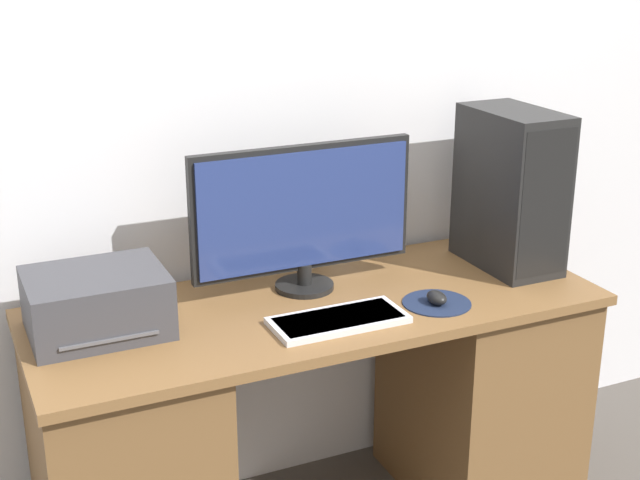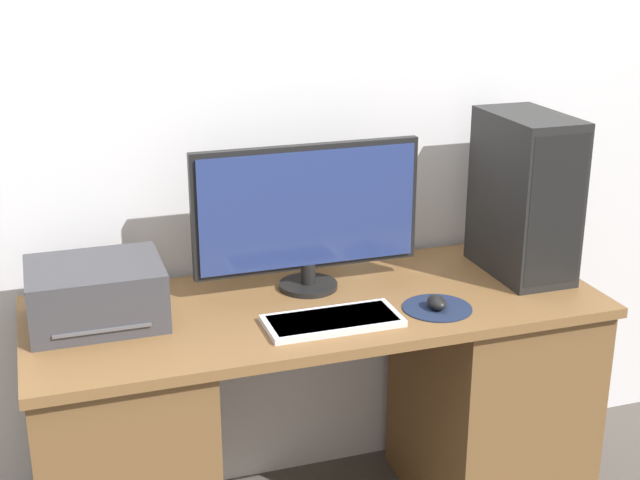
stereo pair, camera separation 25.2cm
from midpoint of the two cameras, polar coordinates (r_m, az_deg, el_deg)
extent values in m
cube|color=silver|center=(2.77, -0.03, 9.72)|extent=(6.40, 0.05, 2.70)
cube|color=brown|center=(2.59, 2.60, -4.37)|extent=(1.66, 0.64, 0.03)
cube|color=brown|center=(2.65, -9.85, -13.73)|extent=(0.47, 0.59, 0.76)
cube|color=brown|center=(3.01, 13.17, -9.69)|extent=(0.47, 0.59, 0.76)
cylinder|color=black|center=(2.69, 1.92, -2.97)|extent=(0.18, 0.18, 0.02)
cylinder|color=black|center=(2.67, 1.93, -2.19)|extent=(0.04, 0.04, 0.06)
cube|color=black|center=(2.61, 1.92, 2.05)|extent=(0.69, 0.03, 0.38)
cube|color=navy|center=(2.60, 2.05, 1.95)|extent=(0.66, 0.01, 0.35)
cube|color=silver|center=(2.45, 3.77, -5.26)|extent=(0.38, 0.17, 0.02)
cube|color=white|center=(2.45, 3.78, -5.14)|extent=(0.35, 0.14, 0.01)
cylinder|color=#19233D|center=(2.58, 10.30, -4.36)|extent=(0.20, 0.20, 0.00)
ellipsoid|color=black|center=(2.57, 10.29, -4.02)|extent=(0.05, 0.07, 0.04)
cube|color=black|center=(2.84, 15.45, 2.76)|extent=(0.20, 0.36, 0.50)
cube|color=black|center=(2.70, 17.48, 1.73)|extent=(0.18, 0.01, 0.45)
cube|color=#38383D|center=(2.48, -11.36, -3.42)|extent=(0.36, 0.29, 0.17)
cube|color=#515156|center=(2.42, -11.01, -5.19)|extent=(0.25, 0.13, 0.01)
camera|label=1|loc=(0.13, -87.14, 1.01)|focal=50.00mm
camera|label=2|loc=(0.13, 92.86, -1.01)|focal=50.00mm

